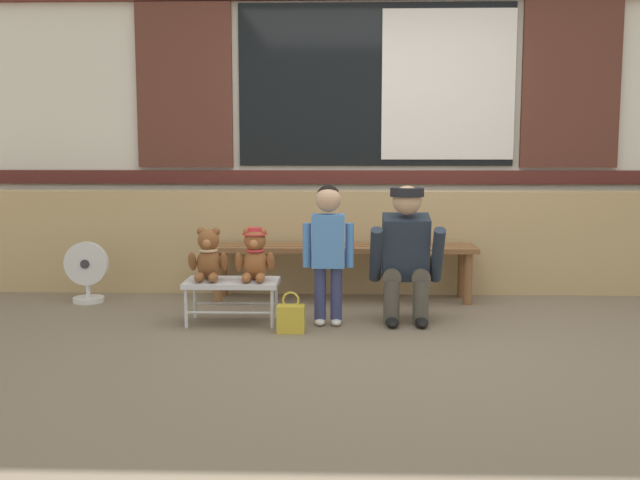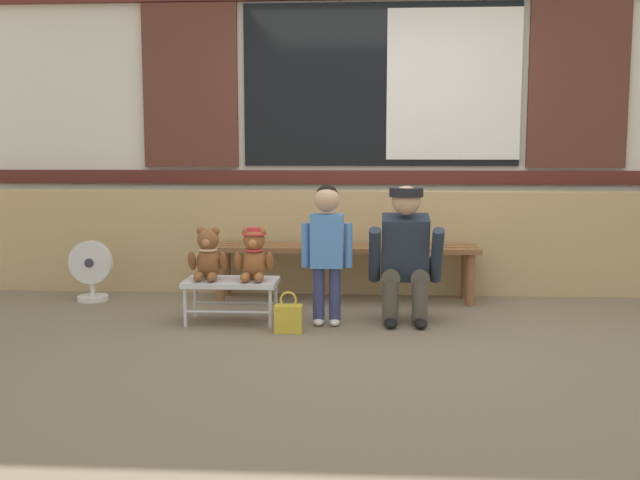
% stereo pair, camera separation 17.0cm
% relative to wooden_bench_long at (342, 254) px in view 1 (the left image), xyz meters
% --- Properties ---
extents(ground_plane, '(60.00, 60.00, 0.00)m').
position_rel_wooden_bench_long_xyz_m(ground_plane, '(0.29, -1.06, -0.37)').
color(ground_plane, '#756651').
extents(brick_low_wall, '(7.97, 0.25, 0.85)m').
position_rel_wooden_bench_long_xyz_m(brick_low_wall, '(0.29, 0.37, 0.05)').
color(brick_low_wall, tan).
rests_on(brick_low_wall, ground).
extents(shop_facade, '(8.13, 0.26, 3.44)m').
position_rel_wooden_bench_long_xyz_m(shop_facade, '(0.29, 0.88, 1.36)').
color(shop_facade, silver).
rests_on(shop_facade, ground).
extents(wooden_bench_long, '(2.10, 0.40, 0.44)m').
position_rel_wooden_bench_long_xyz_m(wooden_bench_long, '(0.00, 0.00, 0.00)').
color(wooden_bench_long, brown).
rests_on(wooden_bench_long, ground).
extents(small_display_bench, '(0.64, 0.36, 0.30)m').
position_rel_wooden_bench_long_xyz_m(small_display_bench, '(-0.76, -0.80, -0.11)').
color(small_display_bench, silver).
rests_on(small_display_bench, ground).
extents(teddy_bear_plain, '(0.28, 0.26, 0.36)m').
position_rel_wooden_bench_long_xyz_m(teddy_bear_plain, '(-0.92, -0.80, 0.09)').
color(teddy_bear_plain, brown).
rests_on(teddy_bear_plain, small_display_bench).
extents(teddy_bear_with_hat, '(0.28, 0.27, 0.36)m').
position_rel_wooden_bench_long_xyz_m(teddy_bear_with_hat, '(-0.60, -0.80, 0.10)').
color(teddy_bear_with_hat, '#93562D').
rests_on(teddy_bear_with_hat, small_display_bench).
extents(child_standing, '(0.35, 0.18, 0.96)m').
position_rel_wooden_bench_long_xyz_m(child_standing, '(-0.09, -0.84, 0.22)').
color(child_standing, navy).
rests_on(child_standing, ground).
extents(adult_crouching, '(0.50, 0.49, 0.95)m').
position_rel_wooden_bench_long_xyz_m(adult_crouching, '(0.45, -0.72, 0.11)').
color(adult_crouching, '#4C473D').
rests_on(adult_crouching, ground).
extents(handbag_on_ground, '(0.18, 0.11, 0.27)m').
position_rel_wooden_bench_long_xyz_m(handbag_on_ground, '(-0.33, -1.06, -0.28)').
color(handbag_on_ground, gold).
rests_on(handbag_on_ground, ground).
extents(floor_fan, '(0.34, 0.24, 0.48)m').
position_rel_wooden_bench_long_xyz_m(floor_fan, '(-1.99, -0.15, -0.13)').
color(floor_fan, silver).
rests_on(floor_fan, ground).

